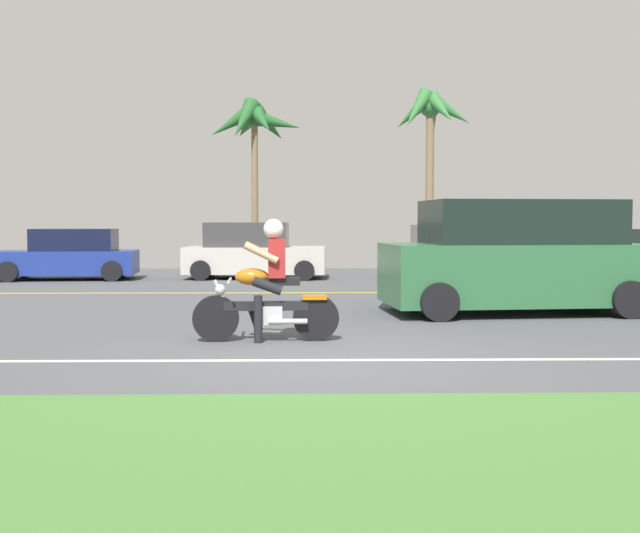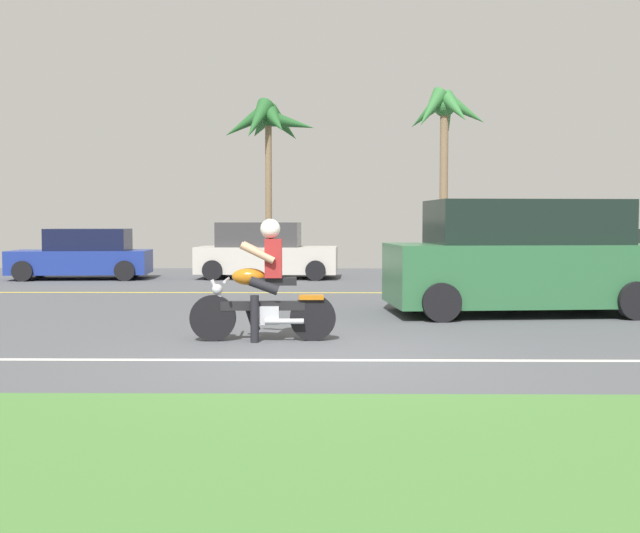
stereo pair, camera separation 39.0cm
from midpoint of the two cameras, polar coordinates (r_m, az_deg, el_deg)
ground at (r=12.39m, az=0.91°, el=-4.36°), size 56.00×30.00×0.04m
grass_median at (r=5.42m, az=1.14°, el=-13.87°), size 56.00×3.80×0.06m
lane_line_near at (r=9.28m, az=0.96°, el=-6.79°), size 50.40×0.12×0.01m
lane_line_far at (r=17.97m, az=0.85°, el=-1.91°), size 50.40×0.12×0.01m
motorcyclist at (r=10.71m, az=-3.03°, el=-1.68°), size 1.99×0.65×1.66m
suv_nearby at (r=14.34m, az=15.14°, el=0.54°), size 4.86×2.61×2.00m
parked_car_0 at (r=23.20m, az=-16.32°, el=0.78°), size 3.93×2.09×1.42m
parked_car_1 at (r=22.62m, az=-3.51°, el=1.04°), size 4.04×2.10×1.60m
parked_car_2 at (r=21.52m, az=11.77°, el=0.79°), size 4.16×2.04×1.54m
palm_tree_0 at (r=25.98m, az=-3.29°, el=10.04°), size 3.13×3.09×5.60m
palm_tree_1 at (r=25.94m, az=9.46°, el=10.32°), size 2.67×2.74×5.88m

